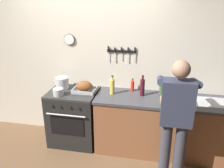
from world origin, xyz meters
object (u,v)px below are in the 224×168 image
Objects in this scene: roasting_pan at (84,87)px; bottle_vinegar at (170,90)px; bottle_olive_oil at (162,87)px; stove at (74,117)px; cutting_board at (173,100)px; bottle_cooking_oil at (112,86)px; bottle_hot_sauce at (132,86)px; bottle_wine_red at (142,87)px; saucepan at (58,92)px; person_cook at (176,116)px; stock_pot at (62,83)px.

roasting_pan is 1.30m from bottle_vinegar.
stove is at bearing -171.68° from bottle_olive_oil.
cutting_board is 0.92m from bottle_cooking_oil.
bottle_olive_oil is 1.27× the size of bottle_hot_sauce.
bottle_wine_red is (-0.29, -0.14, 0.02)m from bottle_olive_oil.
saucepan is (-0.36, -0.18, -0.03)m from roasting_pan.
bottle_wine_red is (-0.46, 0.66, 0.08)m from person_cook.
stock_pot is at bearing -176.19° from bottle_olive_oil.
bottle_wine_red is at bearing 10.86° from saucepan.
bottle_vinegar is 0.85× the size of bottle_cooking_oil.
stove is 0.59m from stock_pot.
bottle_olive_oil reaches higher than stove.
cutting_board is (1.54, -0.05, 0.46)m from stove.
bottle_wine_red is (0.16, -0.15, 0.05)m from bottle_hot_sauce.
saucepan is 1.15m from bottle_hot_sauce.
saucepan is (-0.16, -0.17, 0.50)m from stove.
bottle_hot_sauce is 0.72× the size of bottle_cooking_oil.
bottle_wine_red reaches higher than bottle_vinegar.
bottle_cooking_oil is (-0.92, 0.64, 0.07)m from person_cook.
bottle_cooking_oil is (-0.91, 0.09, 0.11)m from cutting_board.
bottle_hot_sauce is (1.08, 0.39, 0.03)m from saucepan.
bottle_wine_red reaches higher than stock_pot.
bottle_olive_oil is at bearing 13.66° from saucepan.
bottle_hot_sauce is (-0.62, 0.27, 0.08)m from cutting_board.
stove is 1.50m from bottle_olive_oil.
person_cook is 1.12m from bottle_cooking_oil.
bottle_olive_oil is (1.18, 0.19, 0.03)m from roasting_pan.
bottle_cooking_oil is 0.46m from bottle_wine_red.
person_cook reaches higher than saucepan.
person_cook is at bearing -24.21° from roasting_pan.
roasting_pan is at bearing -11.83° from stock_pot.
cutting_board is 0.18m from bottle_vinegar.
bottle_cooking_oil is 0.91× the size of bottle_wine_red.
bottle_cooking_oil reaches higher than roasting_pan.
roasting_pan is 0.40m from saucepan.
person_cook is at bearing -52.33° from bottle_hot_sauce.
saucepan is at bearing -164.93° from bottle_cooking_oil.
saucepan is at bearing -80.90° from stock_pot.
bottle_vinegar is (1.49, 0.09, 0.55)m from stove.
stock_pot reaches higher than stove.
person_cook is at bearing -89.13° from cutting_board.
bottle_wine_red reaches higher than bottle_hot_sauce.
roasting_pan is at bearing -164.28° from bottle_hot_sauce.
bottle_cooking_oil reaches higher than bottle_hot_sauce.
roasting_pan is at bearing -176.17° from bottle_cooking_oil.
cutting_board is at bearing -2.76° from roasting_pan.
bottle_hot_sauce is at bearing 137.77° from bottle_wine_red.
bottle_olive_oil is (1.54, 0.37, 0.06)m from saucepan.
bottle_olive_oil is 0.46m from bottle_hot_sauce.
bottle_vinegar is at bearing 9.11° from saucepan.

